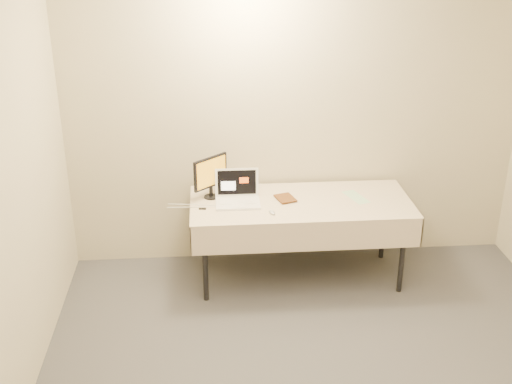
{
  "coord_description": "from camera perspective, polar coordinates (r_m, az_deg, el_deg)",
  "views": [
    {
      "loc": [
        -0.77,
        -2.82,
        2.96
      ],
      "look_at": [
        -0.38,
        1.99,
        0.86
      ],
      "focal_mm": 45.0,
      "sensor_mm": 36.0,
      "label": 1
    }
  ],
  "objects": [
    {
      "name": "monitor",
      "position": [
        5.4,
        -4.07,
        1.6
      ],
      "size": [
        0.28,
        0.25,
        0.37
      ],
      "rotation": [
        0.0,
        0.0,
        0.73
      ],
      "color": "black",
      "rests_on": "table"
    },
    {
      "name": "book",
      "position": [
        5.37,
        1.95,
        0.15
      ],
      "size": [
        0.14,
        0.06,
        0.19
      ],
      "primitive_type": "imported",
      "rotation": [
        0.0,
        0.0,
        0.29
      ],
      "color": "#92511A",
      "rests_on": "table"
    },
    {
      "name": "table",
      "position": [
        5.43,
        4.0,
        -1.42
      ],
      "size": [
        1.86,
        0.81,
        0.74
      ],
      "color": "black",
      "rests_on": "ground"
    },
    {
      "name": "back_wall",
      "position": [
        5.61,
        3.52,
        6.8
      ],
      "size": [
        4.0,
        0.1,
        2.7
      ],
      "primitive_type": "cube",
      "color": "beige",
      "rests_on": "ground"
    },
    {
      "name": "paper_form",
      "position": [
        5.54,
        8.88,
        -0.44
      ],
      "size": [
        0.2,
        0.31,
        0.0
      ],
      "primitive_type": "cube",
      "rotation": [
        0.0,
        0.0,
        0.33
      ],
      "color": "#ABD6AA",
      "rests_on": "table"
    },
    {
      "name": "laptop",
      "position": [
        5.37,
        -1.67,
        -0.22
      ],
      "size": [
        0.37,
        0.31,
        0.26
      ],
      "rotation": [
        0.0,
        0.0,
        -0.01
      ],
      "color": "white",
      "rests_on": "table"
    },
    {
      "name": "usb_dongle",
      "position": [
        5.26,
        -4.78,
        -1.49
      ],
      "size": [
        0.06,
        0.02,
        0.01
      ],
      "primitive_type": "cube",
      "rotation": [
        0.0,
        0.0,
        -0.1
      ],
      "color": "black",
      "rests_on": "table"
    },
    {
      "name": "alarm_clock",
      "position": [
        5.55,
        -0.8,
        0.22
      ],
      "size": [
        0.13,
        0.1,
        0.05
      ],
      "rotation": [
        0.0,
        0.0,
        0.39
      ],
      "color": "black",
      "rests_on": "table"
    },
    {
      "name": "clicker",
      "position": [
        5.17,
        1.44,
        -1.81
      ],
      "size": [
        0.06,
        0.09,
        0.02
      ],
      "primitive_type": "ellipsoid",
      "rotation": [
        0.0,
        0.0,
        0.25
      ],
      "color": "silver",
      "rests_on": "table"
    }
  ]
}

